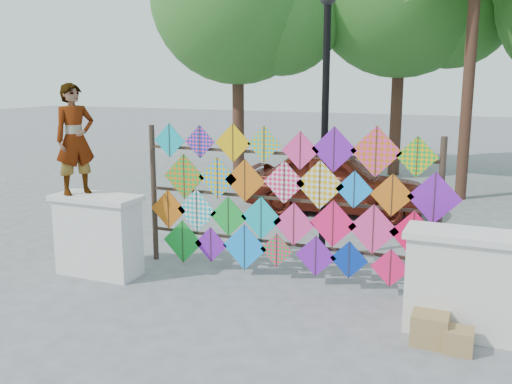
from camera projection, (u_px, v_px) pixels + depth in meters
ground at (262, 294)px, 8.22m from camera, size 80.00×80.00×0.00m
parapet_left at (98, 235)px, 8.93m from camera, size 1.40×0.65×1.28m
parapet_right at (463, 282)px, 6.87m from camera, size 1.40×0.65×1.28m
kite_rack at (286, 203)px, 8.59m from camera, size 4.94×0.24×2.42m
vendor_woman at (75, 139)px, 8.76m from camera, size 0.65×0.74×1.71m
sedan at (335, 182)px, 13.01m from camera, size 4.20×1.87×1.40m
lamppost at (325, 101)px, 9.36m from camera, size 0.28×0.28×4.46m
cardboard_box_near at (430, 329)px, 6.68m from camera, size 0.42×0.37×0.37m
cardboard_box_far at (458, 340)px, 6.49m from camera, size 0.33×0.30×0.28m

